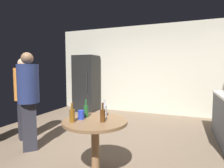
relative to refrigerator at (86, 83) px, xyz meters
name	(u,v)px	position (x,y,z in m)	size (l,w,h in m)	color
ground_plane	(104,145)	(1.59, -2.20, -0.95)	(5.20, 5.20, 0.10)	#7A6651
wall_back	(138,70)	(1.59, 0.43, 0.45)	(5.32, 0.06, 2.70)	beige
refrigerator	(86,83)	(0.00, 0.00, 0.00)	(0.70, 0.68, 1.80)	black
foreground_table	(95,128)	(1.95, -3.26, -0.27)	(0.80, 0.80, 0.73)	olive
beer_bottle_amber	(72,115)	(1.73, -3.43, -0.08)	(0.06, 0.06, 0.23)	#8C5919
beer_bottle_brown	(103,115)	(2.07, -3.29, -0.08)	(0.06, 0.06, 0.23)	#593314
beer_bottle_green	(86,111)	(1.77, -3.16, -0.08)	(0.06, 0.06, 0.23)	#26662D
beer_bottle_clear	(105,110)	(1.99, -3.05, -0.08)	(0.06, 0.06, 0.23)	silver
plastic_cup_blue	(81,115)	(1.77, -3.28, -0.11)	(0.08, 0.08, 0.11)	blue
person_in_navy_shirt	(28,94)	(0.57, -2.95, 0.05)	(0.48, 0.48, 1.63)	#2D2D38
person_in_orange_shirt	(24,93)	(0.10, -2.61, 0.01)	(0.46, 0.46, 1.57)	#2D2D38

